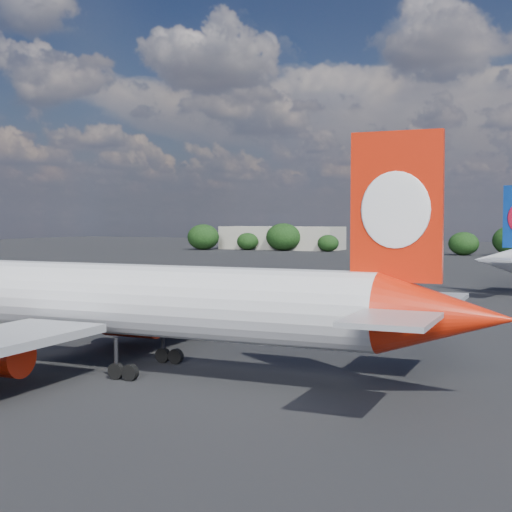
% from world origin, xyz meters
% --- Properties ---
extents(ground, '(500.00, 500.00, 0.00)m').
position_xyz_m(ground, '(0.00, 60.00, 0.00)').
color(ground, black).
rests_on(ground, ground).
extents(qantas_airliner, '(48.91, 46.49, 15.97)m').
position_xyz_m(qantas_airliner, '(9.48, 6.21, 4.86)').
color(qantas_airliner, silver).
rests_on(qantas_airliner, ground).
extents(terminal_building, '(42.00, 16.00, 8.00)m').
position_xyz_m(terminal_building, '(-65.00, 192.00, 4.00)').
color(terminal_building, gray).
rests_on(terminal_building, ground).
extents(highway_sign, '(6.00, 0.30, 4.50)m').
position_xyz_m(highway_sign, '(-18.00, 176.00, 3.13)').
color(highway_sign, '#156A2F').
rests_on(highway_sign, ground).
extents(billboard_yellow, '(5.00, 0.30, 5.50)m').
position_xyz_m(billboard_yellow, '(12.00, 182.00, 3.87)').
color(billboard_yellow, gold).
rests_on(billboard_yellow, ground).
extents(horizon_treeline, '(202.62, 16.53, 9.23)m').
position_xyz_m(horizon_treeline, '(8.59, 180.74, 4.00)').
color(horizon_treeline, black).
rests_on(horizon_treeline, ground).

